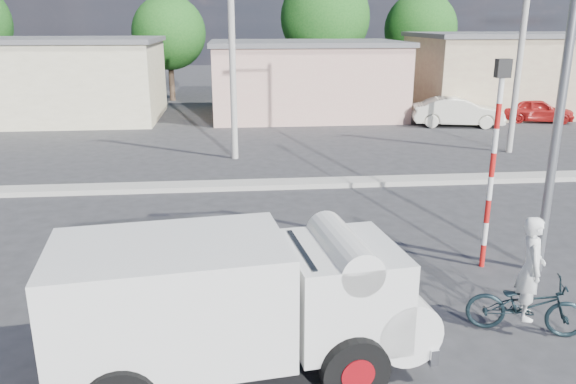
{
  "coord_description": "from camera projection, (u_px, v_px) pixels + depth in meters",
  "views": [
    {
      "loc": [
        -2.04,
        -9.12,
        5.05
      ],
      "look_at": [
        -0.83,
        3.12,
        1.3
      ],
      "focal_mm": 35.0,
      "sensor_mm": 36.0,
      "label": 1
    }
  ],
  "objects": [
    {
      "name": "ground_plane",
      "position": [
        349.0,
        307.0,
        10.35
      ],
      "size": [
        120.0,
        120.0,
        0.0
      ],
      "primitive_type": "plane",
      "color": "#2C2C2F",
      "rests_on": "ground"
    },
    {
      "name": "median",
      "position": [
        299.0,
        183.0,
        17.94
      ],
      "size": [
        40.0,
        0.8,
        0.16
      ],
      "primitive_type": "cube",
      "color": "#99968E",
      "rests_on": "ground"
    },
    {
      "name": "truck",
      "position": [
        244.0,
        301.0,
        8.04
      ],
      "size": [
        5.5,
        2.64,
        2.19
      ],
      "rotation": [
        0.0,
        0.0,
        0.13
      ],
      "color": "black",
      "rests_on": "ground"
    },
    {
      "name": "bicycle",
      "position": [
        526.0,
        305.0,
        9.38
      ],
      "size": [
        2.02,
        1.24,
        1.0
      ],
      "primitive_type": "imported",
      "rotation": [
        0.0,
        0.0,
        1.25
      ],
      "color": "black",
      "rests_on": "ground"
    },
    {
      "name": "cyclist",
      "position": [
        529.0,
        285.0,
        9.27
      ],
      "size": [
        0.6,
        0.74,
        1.77
      ],
      "primitive_type": "imported",
      "rotation": [
        0.0,
        0.0,
        1.25
      ],
      "color": "white",
      "rests_on": "ground"
    },
    {
      "name": "car_cream",
      "position": [
        458.0,
        112.0,
        27.97
      ],
      "size": [
        4.62,
        2.38,
        1.45
      ],
      "primitive_type": "imported",
      "rotation": [
        0.0,
        0.0,
        1.37
      ],
      "color": "beige",
      "rests_on": "ground"
    },
    {
      "name": "car_red",
      "position": [
        536.0,
        110.0,
        29.2
      ],
      "size": [
        3.9,
        2.34,
        1.24
      ],
      "primitive_type": "imported",
      "rotation": [
        0.0,
        0.0,
        1.31
      ],
      "color": "#A31715",
      "rests_on": "ground"
    },
    {
      "name": "traffic_pole",
      "position": [
        494.0,
        148.0,
        11.32
      ],
      "size": [
        0.28,
        0.18,
        4.36
      ],
      "color": "red",
      "rests_on": "ground"
    },
    {
      "name": "streetlight",
      "position": [
        564.0,
        26.0,
        10.43
      ],
      "size": [
        2.34,
        0.22,
        9.0
      ],
      "color": "slate",
      "rests_on": "ground"
    },
    {
      "name": "building_row",
      "position": [
        289.0,
        77.0,
        30.77
      ],
      "size": [
        37.8,
        7.3,
        4.44
      ],
      "color": "#C5BB95",
      "rests_on": "ground"
    },
    {
      "name": "tree_row",
      "position": [
        227.0,
        25.0,
        35.97
      ],
      "size": [
        34.13,
        7.32,
        8.1
      ],
      "color": "#38281E",
      "rests_on": "ground"
    },
    {
      "name": "utility_poles",
      "position": [
        374.0,
        49.0,
        20.89
      ],
      "size": [
        35.4,
        0.24,
        8.0
      ],
      "color": "#99968E",
      "rests_on": "ground"
    }
  ]
}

